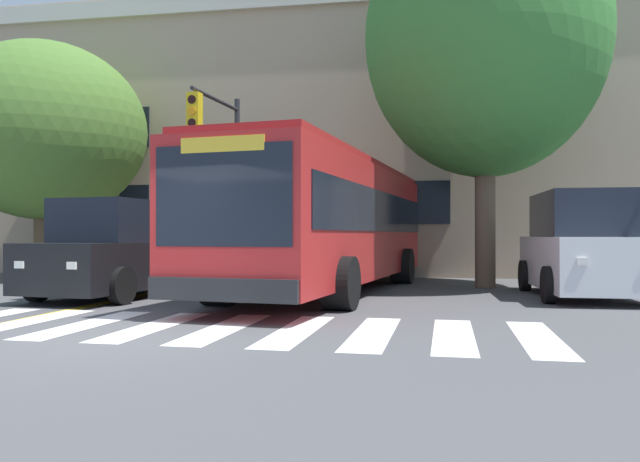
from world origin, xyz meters
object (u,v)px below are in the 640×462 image
street_tree_curbside_large (485,38)px  car_navy_behind_bus (360,242)px  traffic_light_overhead (220,153)px  street_tree_curbside_small (44,131)px  car_black_near_lane (124,251)px  car_white_far_lane (583,248)px  city_bus (334,221)px

street_tree_curbside_large → car_navy_behind_bus: bearing=114.9°
traffic_light_overhead → street_tree_curbside_large: size_ratio=0.53×
traffic_light_overhead → street_tree_curbside_small: (-6.09, 0.87, 0.92)m
car_black_near_lane → traffic_light_overhead: 4.72m
car_black_near_lane → car_white_far_lane: bearing=8.3°
street_tree_curbside_small → city_bus: bearing=-14.5°
city_bus → car_navy_behind_bus: size_ratio=2.46×
street_tree_curbside_small → street_tree_curbside_large: bearing=-3.6°
car_white_far_lane → street_tree_curbside_large: street_tree_curbside_large is taller
car_black_near_lane → street_tree_curbside_small: bearing=137.8°
car_black_near_lane → car_navy_behind_bus: 13.68m
car_navy_behind_bus → street_tree_curbside_large: size_ratio=0.50×
car_white_far_lane → street_tree_curbside_small: bearing=168.5°
car_black_near_lane → traffic_light_overhead: traffic_light_overhead is taller
city_bus → car_white_far_lane: bearing=-6.3°
car_black_near_lane → traffic_light_overhead: bearing=74.8°
car_white_far_lane → street_tree_curbside_large: (-1.93, 2.26, 5.49)m
car_navy_behind_bus → traffic_light_overhead: size_ratio=0.94×
car_navy_behind_bus → street_tree_curbside_large: bearing=-65.1°
city_bus → car_navy_behind_bus: bearing=92.8°
car_white_far_lane → car_navy_behind_bus: 13.18m
car_white_far_lane → street_tree_curbside_small: 16.02m
car_white_far_lane → street_tree_curbside_small: size_ratio=0.58×
city_bus → car_black_near_lane: bearing=-154.7°
car_black_near_lane → car_navy_behind_bus: size_ratio=1.00×
street_tree_curbside_large → street_tree_curbside_small: size_ratio=1.26×
city_bus → car_black_near_lane: size_ratio=2.45×
street_tree_curbside_large → car_black_near_lane: bearing=-155.7°
car_white_far_lane → traffic_light_overhead: traffic_light_overhead is taller
street_tree_curbside_large → street_tree_curbside_small: (-13.39, 0.85, -1.95)m
city_bus → car_white_far_lane: 5.80m
city_bus → street_tree_curbside_small: street_tree_curbside_small is taller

